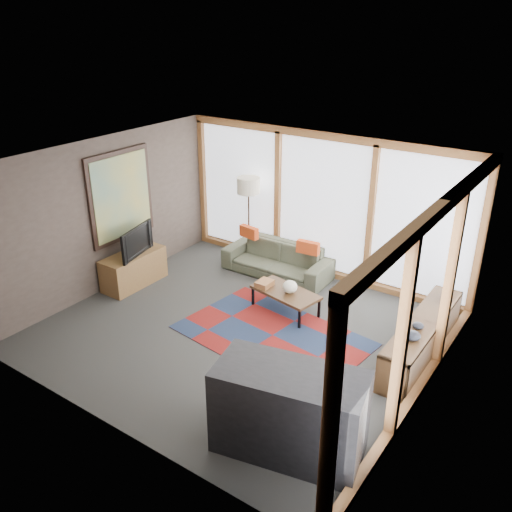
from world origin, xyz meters
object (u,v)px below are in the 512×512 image
Objects in this scene: bookshelf at (422,338)px; television at (133,241)px; sofa at (277,260)px; bar_counter at (289,412)px; floor_lamp at (249,221)px; coffee_table at (285,301)px; tv_console at (134,269)px.

bookshelf is 2.52× the size of television.
bar_counter is at bearing -57.03° from sofa.
bookshelf is at bearing -17.25° from floor_lamp.
coffee_table is at bearing -179.32° from bookshelf.
floor_lamp reaches higher than bar_counter.
bookshelf is at bearing 0.68° from coffee_table.
floor_lamp reaches higher than tv_console.
bar_counter reaches higher than tv_console.
coffee_table is (0.83, -1.06, -0.11)m from sofa.
tv_console is at bearing 69.22° from television.
sofa is 1.82× the size of coffee_table.
coffee_table is 0.68× the size of bar_counter.
tv_console is (-1.13, -1.89, -0.55)m from floor_lamp.
coffee_table is at bearing 110.04° from bar_counter.
floor_lamp is 4.90m from bar_counter.
coffee_table is 2.81m from television.
television is 4.63m from bar_counter.
bar_counter is (1.61, -2.53, 0.33)m from coffee_table.
coffee_table is 0.48× the size of bookshelf.
floor_lamp is at bearing -43.56° from television.
coffee_table is at bearing -37.44° from floor_lamp.
tv_console is at bearing -120.80° from floor_lamp.
bookshelf is at bearing 64.56° from bar_counter.
television is at bearing -136.90° from sofa.
floor_lamp is (-0.73, 0.14, 0.55)m from sofa.
television reaches higher than coffee_table.
coffee_table is (1.56, -1.19, -0.66)m from floor_lamp.
bookshelf is 1.95× the size of tv_console.
tv_console reaches higher than coffee_table.
bookshelf is 4.94m from tv_console.
bar_counter is (-0.59, -2.56, 0.22)m from bookshelf.
tv_console is at bearing -171.54° from bookshelf.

